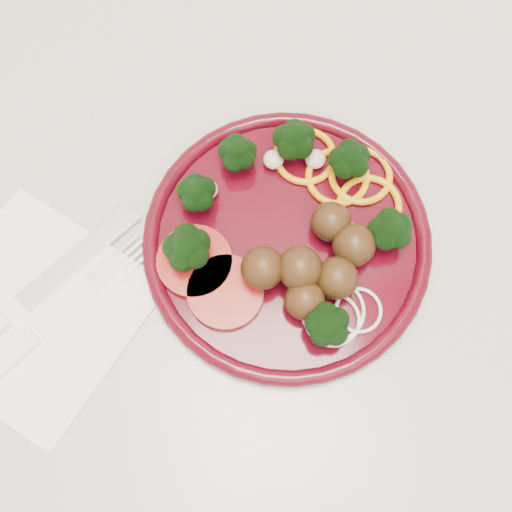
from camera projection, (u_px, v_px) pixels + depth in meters
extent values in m
cube|color=silver|center=(380.00, 299.00, 1.03)|extent=(2.40, 0.60, 0.87)
cube|color=#B4B2AB|center=(469.00, 179.00, 0.60)|extent=(2.40, 0.60, 0.03)
cylinder|color=#3E040F|center=(287.00, 243.00, 0.56)|extent=(0.25, 0.25, 0.01)
torus|color=#3E040F|center=(287.00, 241.00, 0.55)|extent=(0.25, 0.25, 0.01)
sphere|color=#472A11|center=(331.00, 221.00, 0.54)|extent=(0.04, 0.04, 0.04)
sphere|color=#472A11|center=(337.00, 278.00, 0.52)|extent=(0.04, 0.04, 0.04)
sphere|color=#472A11|center=(305.00, 299.00, 0.52)|extent=(0.04, 0.04, 0.04)
sphere|color=#472A11|center=(262.00, 270.00, 0.52)|extent=(0.04, 0.04, 0.04)
sphere|color=#472A11|center=(299.00, 270.00, 0.52)|extent=(0.04, 0.04, 0.04)
sphere|color=#472A11|center=(354.00, 245.00, 0.53)|extent=(0.04, 0.04, 0.04)
torus|color=orange|center=(337.00, 177.00, 0.57)|extent=(0.06, 0.06, 0.01)
torus|color=orange|center=(369.00, 205.00, 0.56)|extent=(0.06, 0.06, 0.01)
torus|color=orange|center=(305.00, 156.00, 0.57)|extent=(0.06, 0.06, 0.01)
torus|color=orange|center=(360.00, 175.00, 0.57)|extent=(0.06, 0.06, 0.01)
cylinder|color=#720A07|center=(194.00, 261.00, 0.54)|extent=(0.06, 0.06, 0.01)
cylinder|color=#720A07|center=(226.00, 292.00, 0.53)|extent=(0.06, 0.06, 0.01)
torus|color=beige|center=(332.00, 319.00, 0.53)|extent=(0.05, 0.05, 0.00)
torus|color=beige|center=(358.00, 310.00, 0.53)|extent=(0.04, 0.04, 0.00)
torus|color=beige|center=(333.00, 310.00, 0.53)|extent=(0.05, 0.05, 0.00)
ellipsoid|color=#C6B793|center=(273.00, 160.00, 0.57)|extent=(0.02, 0.02, 0.01)
ellipsoid|color=#C6B793|center=(208.00, 190.00, 0.56)|extent=(0.02, 0.02, 0.01)
ellipsoid|color=#C6B793|center=(315.00, 159.00, 0.57)|extent=(0.02, 0.02, 0.01)
cube|color=white|center=(34.00, 313.00, 0.54)|extent=(0.23, 0.23, 0.00)
cube|color=silver|center=(80.00, 256.00, 0.55)|extent=(0.12, 0.08, 0.00)
cube|color=silver|center=(107.00, 276.00, 0.55)|extent=(0.04, 0.03, 0.00)
cube|color=silver|center=(138.00, 263.00, 0.55)|extent=(0.03, 0.02, 0.00)
cube|color=silver|center=(134.00, 258.00, 0.55)|extent=(0.03, 0.02, 0.00)
cube|color=silver|center=(129.00, 253.00, 0.56)|extent=(0.03, 0.02, 0.00)
cube|color=silver|center=(124.00, 248.00, 0.56)|extent=(0.03, 0.02, 0.00)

